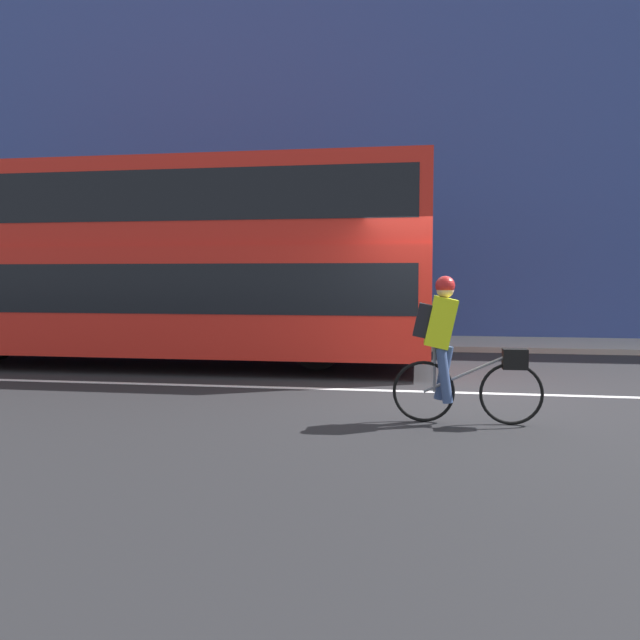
# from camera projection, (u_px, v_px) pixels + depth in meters

# --- Properties ---
(ground_plane) EXTENTS (80.00, 80.00, 0.00)m
(ground_plane) POSITION_uv_depth(u_px,v_px,m) (450.00, 396.00, 8.42)
(ground_plane) COLOR #232326
(road_center_line) EXTENTS (50.00, 0.14, 0.01)m
(road_center_line) POSITION_uv_depth(u_px,v_px,m) (449.00, 392.00, 8.64)
(road_center_line) COLOR silver
(road_center_line) RESTS_ON ground_plane
(sidewalk_curb) EXTENTS (60.00, 2.47, 0.12)m
(sidewalk_curb) POSITION_uv_depth(u_px,v_px,m) (436.00, 343.00, 14.53)
(sidewalk_curb) COLOR #A8A399
(sidewalk_curb) RESTS_ON ground_plane
(building_facade) EXTENTS (60.00, 0.30, 9.28)m
(building_facade) POSITION_uv_depth(u_px,v_px,m) (437.00, 155.00, 15.58)
(building_facade) COLOR #33478C
(building_facade) RESTS_ON ground_plane
(bus) EXTENTS (10.14, 2.52, 3.54)m
(bus) POSITION_uv_depth(u_px,v_px,m) (145.00, 256.00, 11.23)
(bus) COLOR black
(bus) RESTS_ON ground_plane
(cyclist_on_bike) EXTENTS (1.62, 0.32, 1.62)m
(cyclist_on_bike) POSITION_uv_depth(u_px,v_px,m) (452.00, 344.00, 6.80)
(cyclist_on_bike) COLOR black
(cyclist_on_bike) RESTS_ON ground_plane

